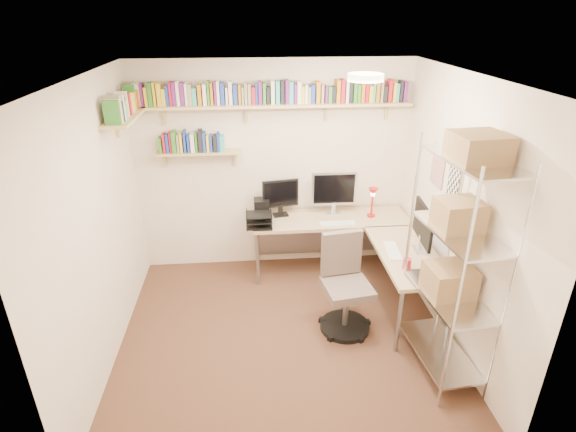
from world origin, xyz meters
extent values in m
plane|color=#46271E|center=(0.00, 0.00, 0.00)|extent=(3.20, 3.20, 0.00)
cube|color=beige|center=(0.00, 1.50, 1.25)|extent=(3.20, 0.04, 2.50)
cube|color=beige|center=(-1.60, 0.00, 1.25)|extent=(0.04, 3.00, 2.50)
cube|color=beige|center=(1.60, 0.00, 1.25)|extent=(0.04, 3.00, 2.50)
cube|color=beige|center=(0.00, -1.50, 1.25)|extent=(3.20, 0.04, 2.50)
cube|color=white|center=(0.00, 0.00, 2.50)|extent=(3.20, 3.00, 0.04)
cube|color=silver|center=(1.59, 0.55, 1.55)|extent=(0.01, 0.30, 0.42)
cube|color=silver|center=(1.59, 0.15, 1.50)|extent=(0.01, 0.28, 0.38)
cylinder|color=#FFEAC6|center=(0.70, 0.20, 2.46)|extent=(0.30, 0.30, 0.06)
cube|color=tan|center=(0.00, 1.38, 2.02)|extent=(3.05, 0.25, 0.03)
cube|color=tan|center=(-1.48, 0.95, 2.02)|extent=(0.25, 1.00, 0.03)
cube|color=tan|center=(-0.85, 1.40, 1.50)|extent=(0.95, 0.20, 0.02)
cube|color=tan|center=(-1.20, 1.44, 1.95)|extent=(0.03, 0.20, 0.20)
cube|color=tan|center=(-0.30, 1.44, 1.95)|extent=(0.03, 0.20, 0.20)
cube|color=tan|center=(0.60, 1.44, 1.95)|extent=(0.03, 0.20, 0.20)
cube|color=tan|center=(1.30, 1.44, 1.95)|extent=(0.03, 0.20, 0.20)
cube|color=gray|center=(-1.46, 1.38, 2.16)|extent=(0.03, 0.14, 0.24)
cube|color=silver|center=(-1.42, 1.38, 2.15)|extent=(0.04, 0.14, 0.23)
cube|color=#661E72|center=(-1.38, 1.38, 2.15)|extent=(0.02, 0.12, 0.23)
cube|color=gold|center=(-1.34, 1.38, 2.13)|extent=(0.03, 0.13, 0.19)
cube|color=#337D29|center=(-1.30, 1.38, 2.16)|extent=(0.04, 0.14, 0.24)
cube|color=gold|center=(-1.25, 1.38, 2.16)|extent=(0.03, 0.12, 0.24)
cube|color=gold|center=(-1.20, 1.38, 2.15)|extent=(0.04, 0.14, 0.24)
cube|color=gold|center=(-1.16, 1.38, 2.12)|extent=(0.04, 0.15, 0.18)
cube|color=#1E399E|center=(-1.12, 1.38, 2.14)|extent=(0.03, 0.13, 0.21)
cube|color=#AF1728|center=(-1.09, 1.38, 2.16)|extent=(0.02, 0.14, 0.25)
cube|color=#661E72|center=(-1.05, 1.38, 2.16)|extent=(0.04, 0.11, 0.25)
cube|color=silver|center=(-1.01, 1.38, 2.16)|extent=(0.03, 0.13, 0.25)
cube|color=#661E72|center=(-0.97, 1.38, 2.15)|extent=(0.04, 0.14, 0.24)
cube|color=silver|center=(-0.92, 1.38, 2.15)|extent=(0.03, 0.12, 0.23)
cube|color=gray|center=(-0.89, 1.38, 2.15)|extent=(0.04, 0.14, 0.22)
cube|color=teal|center=(-0.84, 1.38, 2.13)|extent=(0.04, 0.12, 0.18)
cube|color=#C17616|center=(-0.79, 1.38, 2.14)|extent=(0.04, 0.13, 0.22)
cube|color=silver|center=(-0.73, 1.38, 2.14)|extent=(0.04, 0.14, 0.22)
cube|color=#337D29|center=(-0.69, 1.38, 2.16)|extent=(0.02, 0.15, 0.25)
cube|color=#C17616|center=(-0.66, 1.38, 2.15)|extent=(0.03, 0.15, 0.23)
cube|color=#661E72|center=(-0.62, 1.38, 2.16)|extent=(0.02, 0.12, 0.24)
cube|color=silver|center=(-0.59, 1.38, 2.16)|extent=(0.03, 0.13, 0.25)
cube|color=#1E399E|center=(-0.54, 1.38, 2.15)|extent=(0.04, 0.15, 0.23)
cube|color=silver|center=(-0.50, 1.38, 2.13)|extent=(0.02, 0.12, 0.18)
cube|color=silver|center=(-0.46, 1.38, 2.16)|extent=(0.04, 0.12, 0.24)
cube|color=#1E399E|center=(-0.41, 1.38, 2.14)|extent=(0.04, 0.14, 0.21)
cube|color=#C17616|center=(-0.36, 1.38, 2.14)|extent=(0.03, 0.11, 0.21)
cube|color=gray|center=(-0.33, 1.38, 2.13)|extent=(0.02, 0.12, 0.18)
cube|color=gray|center=(-0.30, 1.38, 2.15)|extent=(0.03, 0.13, 0.22)
cube|color=gray|center=(-0.26, 1.38, 2.14)|extent=(0.03, 0.13, 0.21)
cube|color=#AF1728|center=(-0.22, 1.38, 2.13)|extent=(0.04, 0.15, 0.18)
cube|color=#1E399E|center=(-0.18, 1.38, 2.14)|extent=(0.02, 0.11, 0.22)
cube|color=#661E72|center=(-0.14, 1.38, 2.16)|extent=(0.04, 0.13, 0.24)
cube|color=#337D29|center=(-0.10, 1.38, 2.15)|extent=(0.03, 0.14, 0.22)
cube|color=black|center=(-0.06, 1.38, 2.13)|extent=(0.04, 0.11, 0.18)
cube|color=silver|center=(-0.01, 1.38, 2.16)|extent=(0.04, 0.15, 0.24)
cube|color=teal|center=(0.05, 1.38, 2.15)|extent=(0.04, 0.14, 0.24)
cube|color=black|center=(0.10, 1.38, 2.15)|extent=(0.04, 0.12, 0.24)
cube|color=#661E72|center=(0.15, 1.38, 2.16)|extent=(0.04, 0.14, 0.25)
cube|color=teal|center=(0.19, 1.38, 2.15)|extent=(0.04, 0.13, 0.23)
cube|color=#661E72|center=(0.24, 1.38, 2.14)|extent=(0.03, 0.15, 0.21)
cube|color=silver|center=(0.28, 1.38, 2.15)|extent=(0.04, 0.12, 0.23)
cube|color=gold|center=(0.32, 1.38, 2.13)|extent=(0.03, 0.12, 0.18)
cube|color=silver|center=(0.36, 1.38, 2.13)|extent=(0.03, 0.13, 0.20)
cube|color=gray|center=(0.39, 1.38, 2.12)|extent=(0.03, 0.12, 0.18)
cube|color=#1E399E|center=(0.43, 1.38, 2.13)|extent=(0.04, 0.13, 0.20)
cube|color=#C17616|center=(0.48, 1.38, 2.15)|extent=(0.04, 0.13, 0.23)
cube|color=gray|center=(0.53, 1.38, 2.13)|extent=(0.03, 0.11, 0.20)
cube|color=#661E72|center=(0.58, 1.38, 2.13)|extent=(0.03, 0.12, 0.19)
cube|color=#337D29|center=(0.61, 1.38, 2.12)|extent=(0.04, 0.14, 0.18)
cube|color=black|center=(0.66, 1.38, 2.12)|extent=(0.04, 0.12, 0.17)
cube|color=#C17616|center=(0.70, 1.38, 2.16)|extent=(0.04, 0.15, 0.24)
cube|color=#AF1728|center=(0.75, 1.38, 2.16)|extent=(0.04, 0.14, 0.25)
cube|color=silver|center=(0.80, 1.38, 2.15)|extent=(0.03, 0.15, 0.24)
cube|color=black|center=(0.84, 1.38, 2.14)|extent=(0.04, 0.12, 0.20)
cube|color=#337D29|center=(0.89, 1.38, 2.14)|extent=(0.04, 0.12, 0.20)
cube|color=#337D29|center=(0.93, 1.38, 2.13)|extent=(0.03, 0.14, 0.19)
cube|color=#C17616|center=(0.98, 1.38, 2.13)|extent=(0.04, 0.12, 0.20)
cube|color=#AF1728|center=(1.02, 1.38, 2.15)|extent=(0.03, 0.13, 0.24)
cube|color=gold|center=(1.07, 1.38, 2.12)|extent=(0.04, 0.13, 0.18)
cube|color=teal|center=(1.10, 1.38, 2.14)|extent=(0.02, 0.11, 0.21)
cube|color=#C17616|center=(1.15, 1.38, 2.14)|extent=(0.04, 0.11, 0.21)
cube|color=gray|center=(1.19, 1.38, 2.15)|extent=(0.02, 0.13, 0.23)
cube|color=black|center=(1.23, 1.38, 2.13)|extent=(0.04, 0.13, 0.18)
cube|color=#AF1728|center=(1.28, 1.38, 2.16)|extent=(0.04, 0.12, 0.24)
cube|color=gold|center=(1.33, 1.38, 2.14)|extent=(0.03, 0.15, 0.21)
cube|color=teal|center=(1.36, 1.38, 2.13)|extent=(0.03, 0.13, 0.20)
cube|color=black|center=(1.41, 1.38, 2.15)|extent=(0.03, 0.13, 0.23)
cube|color=#661E72|center=(1.45, 1.38, 2.14)|extent=(0.04, 0.12, 0.22)
cube|color=#337D29|center=(-1.48, 0.52, 2.14)|extent=(0.14, 0.04, 0.21)
cube|color=silver|center=(-1.48, 0.56, 2.14)|extent=(0.14, 0.03, 0.22)
cube|color=gray|center=(-1.48, 0.60, 2.16)|extent=(0.13, 0.04, 0.24)
cube|color=black|center=(-1.48, 0.64, 2.13)|extent=(0.14, 0.04, 0.18)
cube|color=silver|center=(-1.48, 0.69, 2.15)|extent=(0.14, 0.04, 0.23)
cube|color=teal|center=(-1.48, 0.73, 2.12)|extent=(0.15, 0.04, 0.17)
cube|color=#1E399E|center=(-1.48, 0.78, 2.13)|extent=(0.11, 0.04, 0.20)
cube|color=gold|center=(-1.48, 0.82, 2.13)|extent=(0.12, 0.04, 0.18)
cube|color=silver|center=(-1.48, 0.86, 2.15)|extent=(0.12, 0.02, 0.24)
cube|color=#AF1728|center=(-1.48, 0.91, 2.14)|extent=(0.15, 0.04, 0.21)
cube|color=gray|center=(-1.48, 0.96, 2.13)|extent=(0.11, 0.04, 0.19)
cube|color=gold|center=(-1.48, 1.00, 2.13)|extent=(0.14, 0.03, 0.20)
cube|color=silver|center=(-1.48, 1.05, 2.13)|extent=(0.12, 0.04, 0.19)
cube|color=gold|center=(-1.48, 1.10, 2.13)|extent=(0.14, 0.04, 0.18)
cube|color=#337D29|center=(-1.48, 1.13, 2.13)|extent=(0.13, 0.03, 0.20)
cube|color=#C17616|center=(-1.48, 1.16, 2.13)|extent=(0.14, 0.03, 0.18)
cube|color=#337D29|center=(-1.48, 1.21, 2.16)|extent=(0.11, 0.03, 0.25)
cube|color=#AF1728|center=(-1.48, 1.25, 2.12)|extent=(0.12, 0.04, 0.17)
cube|color=#C17616|center=(-1.48, 1.30, 2.12)|extent=(0.14, 0.04, 0.18)
cube|color=#337D29|center=(-1.48, 1.34, 2.13)|extent=(0.14, 0.04, 0.18)
cube|color=#337D29|center=(-1.26, 1.40, 1.60)|extent=(0.03, 0.12, 0.17)
cube|color=#AF1728|center=(-1.22, 1.40, 1.62)|extent=(0.03, 0.11, 0.22)
cube|color=#1E399E|center=(-1.18, 1.40, 1.62)|extent=(0.03, 0.12, 0.21)
cube|color=#AF1728|center=(-1.15, 1.40, 1.63)|extent=(0.02, 0.11, 0.23)
cube|color=#337D29|center=(-1.11, 1.40, 1.63)|extent=(0.04, 0.15, 0.24)
cube|color=gray|center=(-1.07, 1.40, 1.61)|extent=(0.02, 0.12, 0.20)
cube|color=gold|center=(-1.03, 1.40, 1.62)|extent=(0.03, 0.13, 0.22)
cube|color=#1E399E|center=(-0.99, 1.40, 1.63)|extent=(0.03, 0.14, 0.24)
cube|color=#1E399E|center=(-0.95, 1.40, 1.61)|extent=(0.02, 0.15, 0.19)
cube|color=silver|center=(-0.91, 1.40, 1.61)|extent=(0.04, 0.11, 0.20)
cube|color=#337D29|center=(-0.87, 1.40, 1.62)|extent=(0.02, 0.11, 0.22)
cube|color=black|center=(-0.82, 1.40, 1.64)|extent=(0.04, 0.14, 0.25)
cube|color=#1E399E|center=(-0.78, 1.40, 1.62)|extent=(0.03, 0.15, 0.22)
cube|color=gold|center=(-0.74, 1.40, 1.61)|extent=(0.03, 0.14, 0.19)
cube|color=#1E399E|center=(-0.70, 1.40, 1.61)|extent=(0.03, 0.14, 0.19)
cube|color=black|center=(-0.66, 1.40, 1.60)|extent=(0.04, 0.14, 0.18)
cube|color=#1E399E|center=(-0.62, 1.40, 1.62)|extent=(0.03, 0.15, 0.21)
cube|color=teal|center=(-0.58, 1.40, 1.60)|extent=(0.04, 0.14, 0.18)
cube|color=tan|center=(0.65, 1.18, 0.70)|extent=(1.86, 0.59, 0.04)
cube|color=tan|center=(1.29, 0.27, 0.70)|extent=(0.59, 1.27, 0.04)
cylinder|color=gray|center=(-0.23, 0.94, 0.34)|extent=(0.04, 0.04, 0.68)
cylinder|color=gray|center=(-0.23, 1.42, 0.34)|extent=(0.04, 0.04, 0.68)
cylinder|color=gray|center=(1.53, 1.42, 0.34)|extent=(0.04, 0.04, 0.68)
cylinder|color=gray|center=(1.04, -0.32, 0.34)|extent=(0.04, 0.04, 0.68)
cylinder|color=gray|center=(1.53, -0.32, 0.34)|extent=(0.04, 0.04, 0.68)
cube|color=gray|center=(0.65, 1.43, 0.39)|extent=(1.76, 0.02, 0.54)
cube|color=silver|center=(0.70, 1.30, 1.05)|extent=(0.54, 0.03, 0.41)
cube|color=black|center=(0.70, 1.28, 1.05)|extent=(0.48, 0.00, 0.35)
cube|color=black|center=(0.06, 1.30, 1.01)|extent=(0.43, 0.03, 0.33)
cube|color=black|center=(1.42, 0.32, 1.03)|extent=(0.03, 0.57, 0.37)
cube|color=white|center=(1.40, 0.32, 1.03)|extent=(0.00, 0.51, 0.32)
cube|color=white|center=(0.70, 1.00, 0.73)|extent=(0.41, 0.13, 0.01)
cube|color=white|center=(1.14, 0.32, 0.73)|extent=(0.13, 0.39, 0.01)
cylinder|color=#B9130F|center=(1.14, 1.18, 0.73)|extent=(0.10, 0.10, 0.02)
cylinder|color=#B9130F|center=(1.14, 1.18, 0.88)|extent=(0.02, 0.02, 0.27)
cone|color=#B9130F|center=(1.14, 1.18, 1.04)|extent=(0.12, 0.12, 0.09)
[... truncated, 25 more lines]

